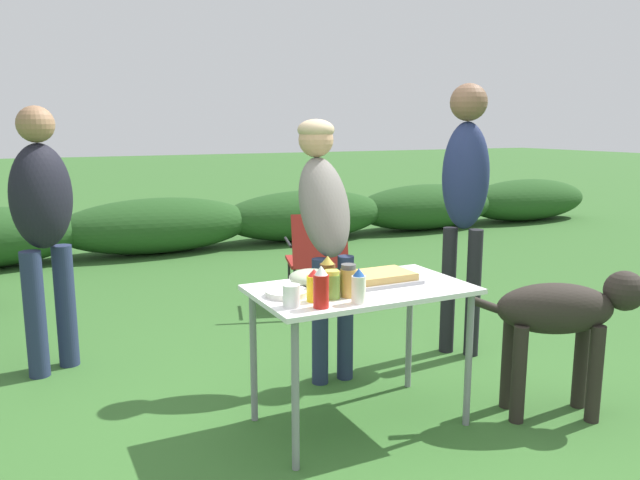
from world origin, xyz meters
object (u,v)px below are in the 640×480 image
(paper_cup_stack, at_px, (291,296))
(standing_person_in_dark_puffer, at_px, (465,189))
(mayo_bottle, at_px, (359,287))
(dog, at_px, (565,316))
(camp_chair_near_hedge, at_px, (317,254))
(spice_jar, at_px, (348,281))
(standing_person_in_gray_fleece, at_px, (324,214))
(folding_table, at_px, (361,302))
(ketchup_bottle, at_px, (321,288))
(plate_stack, at_px, (287,293))
(mixing_bowl, at_px, (311,277))
(standing_person_with_beanie, at_px, (43,217))
(food_tray, at_px, (378,278))
(beer_bottle, at_px, (328,275))
(mustard_bottle, at_px, (314,286))
(relish_jar, at_px, (332,285))

(paper_cup_stack, relative_size, standing_person_in_dark_puffer, 0.06)
(mayo_bottle, xyz_separation_m, dog, (1.18, -0.15, -0.26))
(camp_chair_near_hedge, bearing_deg, standing_person_in_dark_puffer, -57.54)
(spice_jar, bearing_deg, standing_person_in_gray_fleece, 71.24)
(mayo_bottle, bearing_deg, folding_table, 57.64)
(mayo_bottle, relative_size, dog, 0.18)
(ketchup_bottle, xyz_separation_m, standing_person_in_gray_fleece, (0.47, 0.91, 0.19))
(standing_person_in_gray_fleece, bearing_deg, plate_stack, -128.59)
(plate_stack, distance_m, standing_person_in_dark_puffer, 1.67)
(plate_stack, xyz_separation_m, mixing_bowl, (0.20, 0.14, 0.03))
(plate_stack, bearing_deg, paper_cup_stack, -106.88)
(standing_person_in_dark_puffer, height_order, standing_person_with_beanie, standing_person_in_dark_puffer)
(food_tray, height_order, paper_cup_stack, paper_cup_stack)
(folding_table, relative_size, beer_bottle, 6.01)
(mayo_bottle, bearing_deg, standing_person_in_dark_puffer, 33.12)
(spice_jar, xyz_separation_m, standing_person_with_beanie, (-1.26, 1.61, 0.18))
(mustard_bottle, relative_size, spice_jar, 0.97)
(camp_chair_near_hedge, bearing_deg, standing_person_with_beanie, -149.70)
(paper_cup_stack, distance_m, mustard_bottle, 0.14)
(spice_jar, distance_m, dog, 1.23)
(folding_table, distance_m, standing_person_in_gray_fleece, 0.77)
(beer_bottle, relative_size, relish_jar, 1.34)
(food_tray, xyz_separation_m, standing_person_with_beanie, (-1.52, 1.45, 0.23))
(folding_table, xyz_separation_m, ketchup_bottle, (-0.34, -0.24, 0.17))
(plate_stack, distance_m, standing_person_with_beanie, 1.79)
(food_tray, relative_size, mayo_bottle, 2.43)
(folding_table, distance_m, camp_chair_near_hedge, 2.14)
(spice_jar, bearing_deg, relish_jar, 175.95)
(folding_table, bearing_deg, spice_jar, -138.63)
(mustard_bottle, height_order, standing_person_in_dark_puffer, standing_person_in_dark_puffer)
(standing_person_in_gray_fleece, xyz_separation_m, standing_person_in_dark_puffer, (1.00, -0.09, 0.12))
(spice_jar, bearing_deg, folding_table, 41.37)
(food_tray, distance_m, standing_person_with_beanie, 2.11)
(relish_jar, bearing_deg, standing_person_in_gray_fleece, 65.77)
(mayo_bottle, xyz_separation_m, standing_person_in_dark_puffer, (1.28, 0.83, 0.32))
(mixing_bowl, height_order, standing_person_with_beanie, standing_person_with_beanie)
(standing_person_in_dark_puffer, bearing_deg, ketchup_bottle, -99.95)
(food_tray, bearing_deg, ketchup_bottle, -149.78)
(plate_stack, bearing_deg, dog, -16.00)
(mustard_bottle, bearing_deg, standing_person_in_dark_puffer, 26.20)
(beer_bottle, xyz_separation_m, standing_person_in_dark_puffer, (1.32, 0.60, 0.31))
(beer_bottle, distance_m, dog, 1.31)
(standing_person_in_gray_fleece, height_order, dog, standing_person_in_gray_fleece)
(food_tray, xyz_separation_m, mustard_bottle, (-0.45, -0.16, 0.05))
(standing_person_with_beanie, height_order, dog, standing_person_with_beanie)
(paper_cup_stack, relative_size, dog, 0.11)
(mixing_bowl, height_order, standing_person_in_gray_fleece, standing_person_in_gray_fleece)
(paper_cup_stack, height_order, standing_person_in_dark_puffer, standing_person_in_dark_puffer)
(plate_stack, height_order, standing_person_with_beanie, standing_person_with_beanie)
(food_tray, xyz_separation_m, camp_chair_near_hedge, (0.60, 1.96, -0.30))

